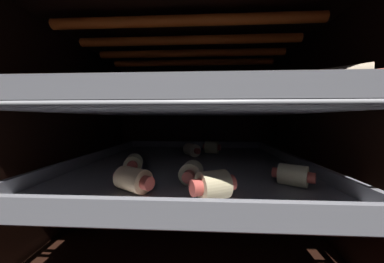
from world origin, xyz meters
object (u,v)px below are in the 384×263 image
(pig_in_blanket_lower_6, at_px, (191,173))
(pig_in_blanket_upper_2, at_px, (139,90))
(baking_tray_upper, at_px, (189,108))
(pig_in_blanket_upper_1, at_px, (345,79))
(pig_in_blanket_lower_2, at_px, (293,175))
(oven_rack_lower, at_px, (189,168))
(pig_in_blanket_upper_4, at_px, (208,105))
(pig_in_blanket_lower_4, at_px, (133,179))
(pig_in_blanket_upper_3, at_px, (179,102))
(heating_element, at_px, (189,47))
(pig_in_blanket_lower_5, at_px, (212,147))
(pig_in_blanket_upper_0, at_px, (168,105))
(pig_in_blanket_upper_6, at_px, (195,105))
(pig_in_blanket_lower_1, at_px, (193,150))
(pig_in_blanket_lower_0, at_px, (213,185))
(oven_rack_upper, at_px, (189,112))
(pig_in_blanket_upper_5, at_px, (216,88))
(pig_in_blanket_lower_3, at_px, (133,164))
(baking_tray_lower, at_px, (189,164))

(pig_in_blanket_lower_6, xyz_separation_m, pig_in_blanket_upper_2, (-0.07, -0.01, 0.11))
(baking_tray_upper, bearing_deg, pig_in_blanket_upper_1, -50.49)
(baking_tray_upper, bearing_deg, pig_in_blanket_lower_2, -41.06)
(oven_rack_lower, height_order, pig_in_blanket_upper_4, pig_in_blanket_upper_4)
(pig_in_blanket_lower_4, height_order, pig_in_blanket_upper_3, pig_in_blanket_upper_3)
(heating_element, bearing_deg, pig_in_blanket_upper_4, 75.98)
(pig_in_blanket_lower_5, xyz_separation_m, pig_in_blanket_upper_4, (-0.01, 0.04, 0.11))
(pig_in_blanket_upper_0, relative_size, pig_in_blanket_upper_6, 0.94)
(pig_in_blanket_lower_1, xyz_separation_m, pig_in_blanket_upper_2, (-0.06, -0.22, 0.11))
(pig_in_blanket_lower_0, relative_size, pig_in_blanket_lower_2, 1.06)
(pig_in_blanket_lower_1, height_order, pig_in_blanket_upper_1, pig_in_blanket_upper_1)
(baking_tray_upper, xyz_separation_m, pig_in_blanket_upper_2, (-0.06, -0.14, 0.02))
(oven_rack_upper, distance_m, pig_in_blanket_upper_6, 0.13)
(pig_in_blanket_lower_4, xyz_separation_m, pig_in_blanket_upper_5, (0.10, 0.04, 0.12))
(oven_rack_lower, xyz_separation_m, pig_in_blanket_upper_5, (0.04, -0.12, 0.14))
(pig_in_blanket_lower_2, xyz_separation_m, pig_in_blanket_lower_3, (-0.23, 0.05, 0.00))
(baking_tray_lower, xyz_separation_m, pig_in_blanket_lower_4, (-0.06, -0.16, 0.02))
(pig_in_blanket_lower_5, height_order, pig_in_blanket_upper_2, pig_in_blanket_upper_2)
(pig_in_blanket_lower_0, height_order, pig_in_blanket_upper_4, pig_in_blanket_upper_4)
(pig_in_blanket_upper_6, bearing_deg, pig_in_blanket_upper_4, 40.55)
(oven_rack_lower, distance_m, pig_in_blanket_lower_3, 0.12)
(pig_in_blanket_upper_0, distance_m, pig_in_blanket_upper_4, 0.11)
(pig_in_blanket_lower_0, height_order, pig_in_blanket_upper_0, pig_in_blanket_upper_0)
(pig_in_blanket_lower_4, bearing_deg, pig_in_blanket_upper_3, 82.03)
(baking_tray_lower, bearing_deg, pig_in_blanket_lower_2, -41.06)
(pig_in_blanket_lower_2, bearing_deg, pig_in_blanket_lower_4, -171.12)
(baking_tray_upper, height_order, pig_in_blanket_upper_5, pig_in_blanket_upper_5)
(pig_in_blanket_lower_5, bearing_deg, pig_in_blanket_lower_3, -126.19)
(pig_in_blanket_lower_0, height_order, pig_in_blanket_lower_1, pig_in_blanket_lower_0)
(oven_rack_lower, relative_size, pig_in_blanket_upper_5, 8.68)
(pig_in_blanket_upper_6, bearing_deg, baking_tray_upper, -92.38)
(pig_in_blanket_lower_0, bearing_deg, pig_in_blanket_upper_3, 105.52)
(pig_in_blanket_lower_3, xyz_separation_m, pig_in_blanket_upper_6, (0.09, 0.20, 0.11))
(pig_in_blanket_lower_2, bearing_deg, pig_in_blanket_lower_3, 166.96)
(heating_element, xyz_separation_m, pig_in_blanket_upper_6, (0.01, 0.13, -0.10))
(pig_in_blanket_lower_2, distance_m, pig_in_blanket_upper_1, 0.13)
(oven_rack_lower, xyz_separation_m, pig_in_blanket_upper_3, (-0.03, 0.06, 0.14))
(pig_in_blanket_lower_3, distance_m, baking_tray_upper, 0.15)
(pig_in_blanket_lower_6, bearing_deg, pig_in_blanket_upper_0, 106.24)
(heating_element, height_order, oven_rack_lower, heating_element)
(oven_rack_lower, height_order, pig_in_blanket_upper_1, pig_in_blanket_upper_1)
(heating_element, relative_size, pig_in_blanket_lower_3, 8.12)
(heating_element, height_order, pig_in_blanket_lower_6, heating_element)
(pig_in_blanket_upper_1, xyz_separation_m, pig_in_blanket_upper_3, (-0.19, 0.25, 0.00))
(pig_in_blanket_lower_1, relative_size, pig_in_blanket_upper_1, 0.96)
(baking_tray_upper, bearing_deg, pig_in_blanket_upper_4, 75.98)
(baking_tray_lower, height_order, oven_rack_upper, oven_rack_upper)
(pig_in_blanket_upper_3, distance_m, pig_in_blanket_upper_4, 0.12)
(baking_tray_upper, bearing_deg, oven_rack_lower, 90.00)
(pig_in_blanket_lower_2, xyz_separation_m, pig_in_blanket_lower_6, (-0.13, 0.00, 0.00))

